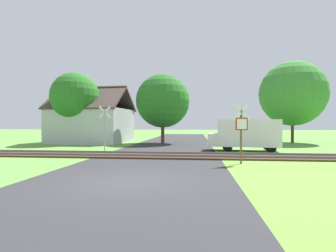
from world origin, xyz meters
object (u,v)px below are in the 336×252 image
(stop_sign_near, at_px, (241,128))
(crossing_sign_far, at_px, (105,125))
(mail_truck, at_px, (246,134))
(tree_center, at_px, (163,101))
(tree_far, at_px, (293,94))
(tree_left, at_px, (75,97))
(house, at_px, (92,124))

(stop_sign_near, distance_m, crossing_sign_far, 9.86)
(stop_sign_near, relative_size, crossing_sign_far, 0.92)
(stop_sign_near, bearing_deg, mail_truck, -115.09)
(tree_center, bearing_deg, mail_truck, -44.10)
(tree_far, bearing_deg, tree_left, -170.25)
(stop_sign_near, bearing_deg, tree_center, -79.92)
(tree_left, bearing_deg, house, 65.25)
(tree_center, bearing_deg, house, 176.25)
(stop_sign_near, distance_m, tree_left, 18.17)
(crossing_sign_far, relative_size, mail_truck, 0.63)
(crossing_sign_far, height_order, tree_left, tree_left)
(crossing_sign_far, xyz_separation_m, tree_center, (3.09, 7.97, 2.36))
(stop_sign_near, distance_m, tree_center, 14.20)
(crossing_sign_far, relative_size, tree_left, 0.46)
(house, distance_m, tree_left, 3.44)
(house, relative_size, tree_far, 0.96)
(crossing_sign_far, bearing_deg, mail_truck, 2.92)
(tree_left, bearing_deg, stop_sign_near, -39.35)
(stop_sign_near, distance_m, mail_truck, 6.41)
(stop_sign_near, xyz_separation_m, mail_truck, (1.34, 6.25, -0.48))
(stop_sign_near, height_order, mail_truck, stop_sign_near)
(tree_center, relative_size, tree_left, 0.99)
(stop_sign_near, relative_size, mail_truck, 0.58)
(mail_truck, bearing_deg, house, 70.30)
(house, xyz_separation_m, mail_truck, (14.30, -7.10, -0.67))
(house, height_order, mail_truck, house)
(tree_left, distance_m, mail_truck, 16.40)
(tree_center, distance_m, tree_left, 8.53)
(crossing_sign_far, bearing_deg, stop_sign_near, -34.63)
(tree_far, bearing_deg, crossing_sign_far, -147.82)
(crossing_sign_far, xyz_separation_m, tree_far, (16.18, 10.18, 3.19))
(tree_far, height_order, tree_left, tree_far)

